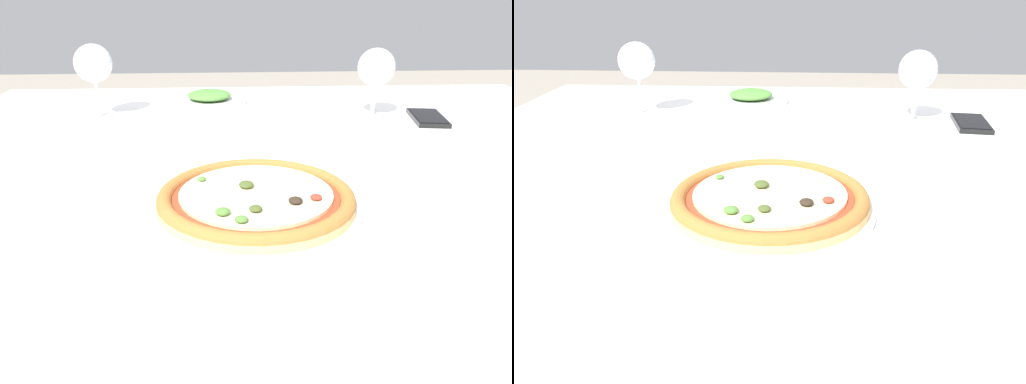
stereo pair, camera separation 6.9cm
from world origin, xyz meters
TOP-DOWN VIEW (x-y plane):
  - dining_table at (0.00, 0.00)m, footprint 1.48×1.20m
  - pizza_plate at (-0.07, -0.26)m, footprint 0.29×0.29m
  - wine_glass_far_left at (0.23, 0.23)m, footprint 0.08×0.08m
  - wine_glass_far_right at (-0.41, 0.27)m, footprint 0.09×0.09m
  - cell_phone at (0.35, 0.21)m, footprint 0.09×0.15m
  - side_plate at (-0.16, 0.40)m, footprint 0.19×0.19m

SIDE VIEW (x-z plane):
  - dining_table at x=0.00m, z-range 0.29..1.02m
  - cell_phone at x=0.35m, z-range 0.73..0.74m
  - side_plate at x=-0.16m, z-range 0.72..0.76m
  - pizza_plate at x=-0.07m, z-range 0.72..0.76m
  - wine_glass_far_left at x=0.23m, z-range 0.76..0.92m
  - wine_glass_far_right at x=-0.41m, z-range 0.76..0.93m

